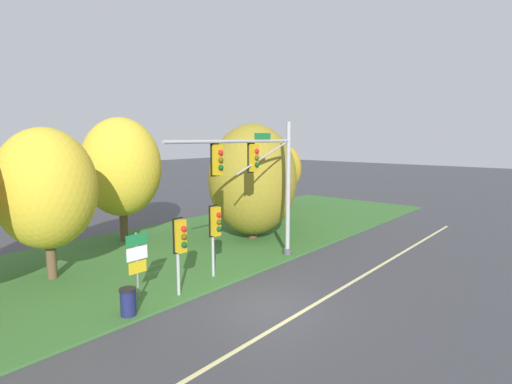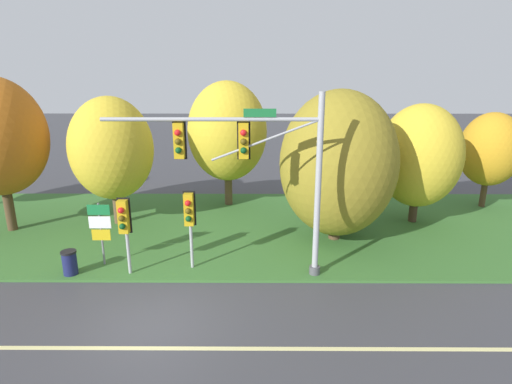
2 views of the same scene
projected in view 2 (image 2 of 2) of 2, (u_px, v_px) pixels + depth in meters
ground_plane at (153, 323)px, 12.12m from camera, size 160.00×160.00×0.00m
lane_stripe at (142, 348)px, 10.97m from camera, size 36.00×0.16×0.01m
grass_verge at (195, 226)px, 20.06m from camera, size 48.00×11.50×0.10m
traffic_signal_mast at (258, 162)px, 13.86m from camera, size 7.67×0.49×6.66m
pedestrian_signal_near_kerb at (124, 221)px, 14.32m from camera, size 0.46×0.55×2.98m
pedestrian_signal_further_along at (189, 214)px, 14.77m from camera, size 0.46×0.55×3.09m
route_sign_post at (100, 226)px, 15.35m from camera, size 0.86×0.08×2.52m
tree_behind_signpost at (112, 149)px, 19.36m from camera, size 4.00×4.00×6.32m
tree_mid_verge at (227, 132)px, 22.36m from camera, size 4.44×4.44×7.02m
tree_tall_centre at (338, 164)px, 17.46m from camera, size 5.13×5.13×6.69m
tree_right_far at (419, 156)px, 19.69m from camera, size 4.08×4.08×5.97m
tree_furthest_back at (490, 150)px, 22.18m from camera, size 3.28×3.28×5.36m
trash_bin at (70, 262)px, 14.85m from camera, size 0.56×0.56×0.93m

